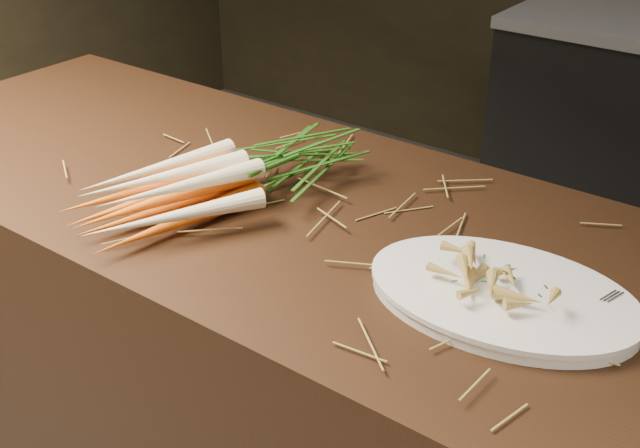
# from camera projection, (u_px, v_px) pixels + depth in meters

# --- Properties ---
(straw_bedding) EXTENTS (1.40, 0.60, 0.02)m
(straw_bedding) POSITION_uv_depth(u_px,v_px,m) (401.00, 238.00, 1.28)
(straw_bedding) COLOR olive
(straw_bedding) RESTS_ON main_counter
(root_veg_bunch) EXTENTS (0.32, 0.60, 0.11)m
(root_veg_bunch) POSITION_uv_depth(u_px,v_px,m) (247.00, 169.00, 1.40)
(root_veg_bunch) COLOR #E5510D
(root_veg_bunch) RESTS_ON main_counter
(serving_platter) EXTENTS (0.41, 0.30, 0.02)m
(serving_platter) POSITION_uv_depth(u_px,v_px,m) (502.00, 297.00, 1.13)
(serving_platter) COLOR white
(serving_platter) RESTS_ON main_counter
(roasted_veg_heap) EXTENTS (0.20, 0.16, 0.04)m
(roasted_veg_heap) POSITION_uv_depth(u_px,v_px,m) (504.00, 278.00, 1.11)
(roasted_veg_heap) COLOR #AE8D40
(roasted_veg_heap) RESTS_ON serving_platter
(serving_fork) EXTENTS (0.05, 0.14, 0.00)m
(serving_fork) POSITION_uv_depth(u_px,v_px,m) (599.00, 326.00, 1.05)
(serving_fork) COLOR silver
(serving_fork) RESTS_ON serving_platter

